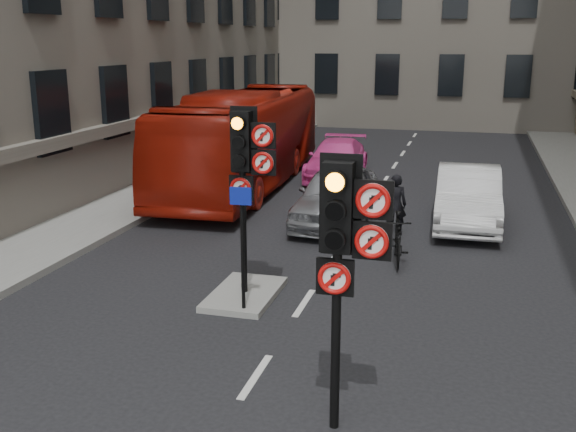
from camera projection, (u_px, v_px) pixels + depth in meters
The scene contains 11 objects.
pavement_left at pixel (136, 196), 21.21m from camera, with size 3.00×50.00×0.16m, color gray.
centre_island at pixel (245, 294), 13.15m from camera, with size 1.20×2.00×0.12m, color gray.
signal_near at pixel (345, 237), 8.08m from camera, with size 0.91×0.40×3.58m.
signal_far at pixel (246, 161), 12.45m from camera, with size 0.91×0.40×3.58m.
car_silver at pixel (337, 195), 18.27m from camera, with size 1.84×4.57×1.56m, color #9EA0A6.
car_white at pixel (468, 197), 18.11m from camera, with size 1.64×4.71×1.55m, color silver.
car_pink at pixel (337, 159), 24.32m from camera, with size 1.88×4.63×1.34m, color #F046A6.
bus_red at pixel (244, 139), 22.63m from camera, with size 2.72×11.64×3.24m, color maroon.
motorcycle at pixel (398, 239), 15.09m from camera, with size 0.52×1.84×1.11m, color black.
motorcyclist at pixel (395, 204), 17.20m from camera, with size 0.58×0.38×1.58m, color black.
info_sign at pixel (242, 231), 11.93m from camera, with size 0.39×0.12×2.27m.
Camera 1 is at (2.88, -6.66, 4.89)m, focal length 42.00 mm.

